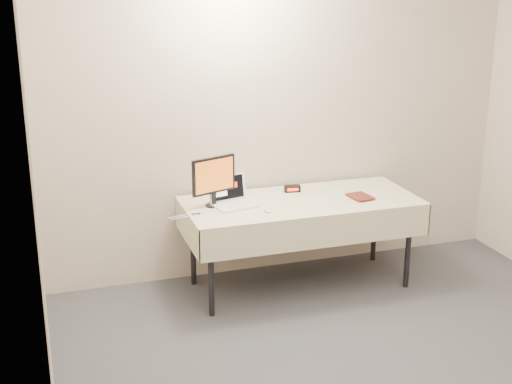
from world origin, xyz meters
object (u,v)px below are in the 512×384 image
object	(u,v)px
table	(301,207)
laptop	(232,198)
monitor	(214,178)
book	(352,187)

from	to	relation	value
table	laptop	bearing A→B (deg)	174.34
table	laptop	world-z (taller)	laptop
table	monitor	size ratio (longest dim) A/B	4.77
table	book	size ratio (longest dim) A/B	8.86
monitor	table	bearing A→B (deg)	-25.33
monitor	laptop	bearing A→B (deg)	-26.30
table	laptop	distance (m)	0.57
book	monitor	bearing A→B (deg)	162.99
laptop	book	xyz separation A→B (m)	(0.95, -0.16, 0.05)
table	monitor	bearing A→B (deg)	174.10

